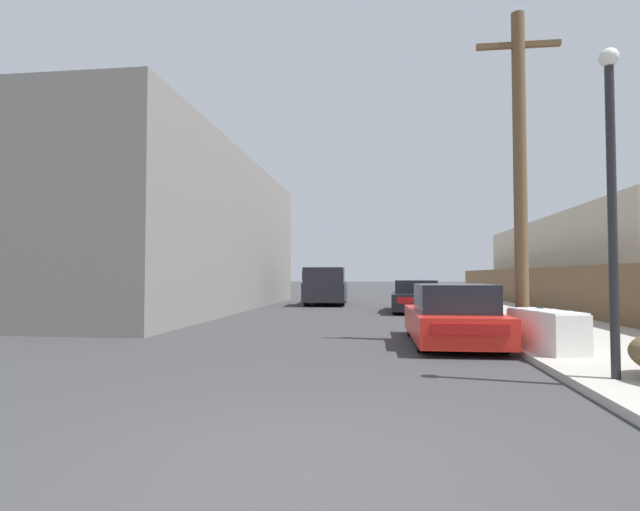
{
  "coord_description": "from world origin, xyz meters",
  "views": [
    {
      "loc": [
        0.66,
        -3.85,
        1.52
      ],
      "look_at": [
        -0.81,
        7.96,
        1.98
      ],
      "focal_mm": 28.0,
      "sensor_mm": 36.0,
      "label": 1
    }
  ],
  "objects_px": {
    "utility_pole": "(520,169)",
    "street_lamp": "(612,184)",
    "discarded_fridge": "(546,330)",
    "parked_sports_car_red": "(452,317)",
    "car_parked_mid": "(415,297)",
    "pickup_truck": "(326,286)"
  },
  "relations": [
    {
      "from": "parked_sports_car_red",
      "to": "discarded_fridge",
      "type": "bearing_deg",
      "value": -45.65
    },
    {
      "from": "street_lamp",
      "to": "discarded_fridge",
      "type": "bearing_deg",
      "value": 92.29
    },
    {
      "from": "utility_pole",
      "to": "street_lamp",
      "type": "xyz_separation_m",
      "value": [
        0.1,
        -4.12,
        -1.09
      ]
    },
    {
      "from": "car_parked_mid",
      "to": "street_lamp",
      "type": "bearing_deg",
      "value": -80.64
    },
    {
      "from": "parked_sports_car_red",
      "to": "car_parked_mid",
      "type": "height_order",
      "value": "parked_sports_car_red"
    },
    {
      "from": "car_parked_mid",
      "to": "street_lamp",
      "type": "relative_size",
      "value": 1.04
    },
    {
      "from": "parked_sports_car_red",
      "to": "pickup_truck",
      "type": "height_order",
      "value": "pickup_truck"
    },
    {
      "from": "street_lamp",
      "to": "pickup_truck",
      "type": "bearing_deg",
      "value": 108.27
    },
    {
      "from": "street_lamp",
      "to": "utility_pole",
      "type": "bearing_deg",
      "value": 91.4
    },
    {
      "from": "utility_pole",
      "to": "car_parked_mid",
      "type": "bearing_deg",
      "value": 99.92
    },
    {
      "from": "discarded_fridge",
      "to": "parked_sports_car_red",
      "type": "relative_size",
      "value": 0.42
    },
    {
      "from": "car_parked_mid",
      "to": "street_lamp",
      "type": "xyz_separation_m",
      "value": [
        1.77,
        -13.65,
        2.15
      ]
    },
    {
      "from": "street_lamp",
      "to": "car_parked_mid",
      "type": "bearing_deg",
      "value": 97.38
    },
    {
      "from": "pickup_truck",
      "to": "utility_pole",
      "type": "relative_size",
      "value": 0.74
    },
    {
      "from": "discarded_fridge",
      "to": "street_lamp",
      "type": "relative_size",
      "value": 0.4
    },
    {
      "from": "utility_pole",
      "to": "parked_sports_car_red",
      "type": "bearing_deg",
      "value": -176.24
    },
    {
      "from": "discarded_fridge",
      "to": "car_parked_mid",
      "type": "xyz_separation_m",
      "value": [
        -1.67,
        11.12,
        0.12
      ]
    },
    {
      "from": "car_parked_mid",
      "to": "street_lamp",
      "type": "distance_m",
      "value": 13.93
    },
    {
      "from": "car_parked_mid",
      "to": "pickup_truck",
      "type": "xyz_separation_m",
      "value": [
        -4.2,
        4.42,
        0.32
      ]
    },
    {
      "from": "pickup_truck",
      "to": "street_lamp",
      "type": "xyz_separation_m",
      "value": [
        5.97,
        -18.07,
        1.82
      ]
    },
    {
      "from": "discarded_fridge",
      "to": "pickup_truck",
      "type": "distance_m",
      "value": 16.62
    },
    {
      "from": "parked_sports_car_red",
      "to": "pickup_truck",
      "type": "distance_m",
      "value": 14.72
    }
  ]
}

